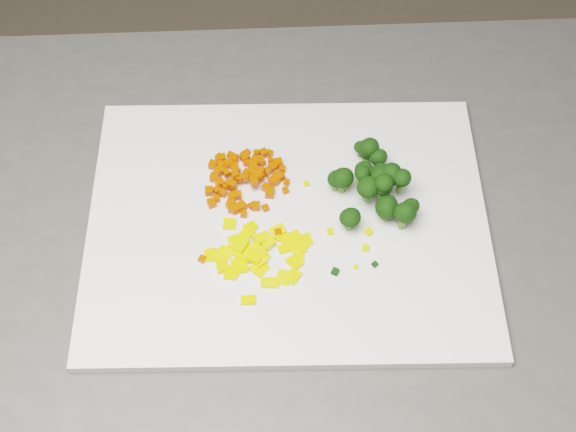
{
  "coord_description": "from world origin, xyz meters",
  "views": [
    {
      "loc": [
        -0.14,
        -0.49,
        1.73
      ],
      "look_at": [
        -0.12,
        0.05,
        0.92
      ],
      "focal_mm": 50.0,
      "sensor_mm": 36.0,
      "label": 1
    }
  ],
  "objects_px": {
    "broccoli_pile": "(381,180)",
    "cutting_board": "(288,223)",
    "counter_block": "(291,379)",
    "pepper_pile": "(256,255)",
    "carrot_pile": "(244,175)"
  },
  "relations": [
    {
      "from": "cutting_board",
      "to": "carrot_pile",
      "type": "distance_m",
      "value": 0.08
    },
    {
      "from": "pepper_pile",
      "to": "broccoli_pile",
      "type": "bearing_deg",
      "value": 30.28
    },
    {
      "from": "cutting_board",
      "to": "broccoli_pile",
      "type": "bearing_deg",
      "value": 17.45
    },
    {
      "from": "cutting_board",
      "to": "carrot_pile",
      "type": "bearing_deg",
      "value": 131.29
    },
    {
      "from": "counter_block",
      "to": "broccoli_pile",
      "type": "relative_size",
      "value": 8.06
    },
    {
      "from": "counter_block",
      "to": "carrot_pile",
      "type": "xyz_separation_m",
      "value": [
        -0.06,
        0.08,
        0.48
      ]
    },
    {
      "from": "cutting_board",
      "to": "broccoli_pile",
      "type": "relative_size",
      "value": 3.75
    },
    {
      "from": "counter_block",
      "to": "pepper_pile",
      "type": "relative_size",
      "value": 8.34
    },
    {
      "from": "broccoli_pile",
      "to": "pepper_pile",
      "type": "bearing_deg",
      "value": -149.72
    },
    {
      "from": "counter_block",
      "to": "pepper_pile",
      "type": "distance_m",
      "value": 0.48
    },
    {
      "from": "carrot_pile",
      "to": "pepper_pile",
      "type": "relative_size",
      "value": 0.86
    },
    {
      "from": "cutting_board",
      "to": "broccoli_pile",
      "type": "height_order",
      "value": "broccoli_pile"
    },
    {
      "from": "carrot_pile",
      "to": "cutting_board",
      "type": "bearing_deg",
      "value": -48.71
    },
    {
      "from": "counter_block",
      "to": "broccoli_pile",
      "type": "distance_m",
      "value": 0.51
    },
    {
      "from": "broccoli_pile",
      "to": "cutting_board",
      "type": "bearing_deg",
      "value": -162.55
    }
  ]
}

